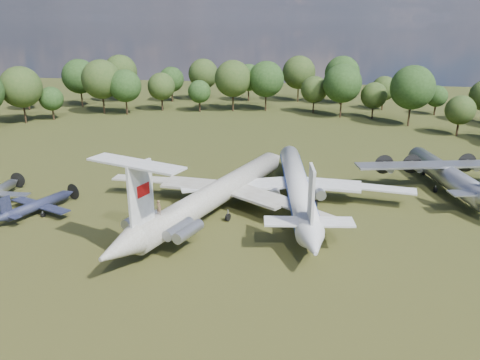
% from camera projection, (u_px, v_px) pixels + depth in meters
% --- Properties ---
extents(ground, '(300.00, 300.00, 0.00)m').
position_uv_depth(ground, '(188.00, 204.00, 74.70)').
color(ground, '#213511').
rests_on(ground, ground).
extents(il62_airliner, '(53.71, 60.85, 4.98)m').
position_uv_depth(il62_airliner, '(218.00, 197.00, 70.64)').
color(il62_airliner, beige).
rests_on(il62_airliner, ground).
extents(tu104_jet, '(42.94, 53.46, 4.90)m').
position_uv_depth(tu104_jet, '(297.00, 190.00, 73.86)').
color(tu104_jet, silver).
rests_on(tu104_jet, ground).
extents(an12_transport, '(37.93, 40.65, 4.54)m').
position_uv_depth(an12_transport, '(446.00, 178.00, 79.92)').
color(an12_transport, '#9A9CA1').
rests_on(an12_transport, ground).
extents(small_prop_west, '(16.09, 18.46, 2.26)m').
position_uv_depth(small_prop_west, '(38.00, 208.00, 70.41)').
color(small_prop_west, black).
rests_on(small_prop_west, ground).
extents(person_on_il62, '(0.80, 0.64, 1.90)m').
position_uv_depth(person_on_il62, '(159.00, 207.00, 57.97)').
color(person_on_il62, '#91694A').
rests_on(person_on_il62, il62_airliner).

